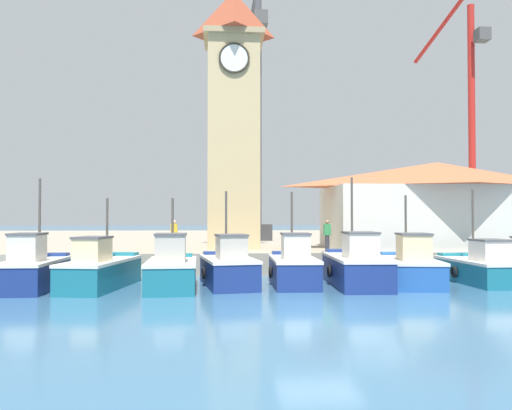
{
  "coord_description": "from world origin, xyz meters",
  "views": [
    {
      "loc": [
        -2.96,
        -15.23,
        2.9
      ],
      "look_at": [
        -1.14,
        10.97,
        3.5
      ],
      "focal_mm": 35.0,
      "sensor_mm": 36.0,
      "label": 1
    }
  ],
  "objects_px": {
    "fishing_boat_left_outer": "(100,270)",
    "dock_worker_along_quay": "(174,235)",
    "fishing_boat_right_inner": "(409,267)",
    "port_crane_far": "(257,140)",
    "fishing_boat_mid_left": "(228,268)",
    "warehouse_right": "(438,204)",
    "clock_tower": "(233,111)",
    "fishing_boat_mid_right": "(356,267)",
    "fishing_boat_left_inner": "(172,270)",
    "port_crane_near": "(470,144)",
    "fishing_boat_far_left": "(34,270)",
    "dock_worker_near_tower": "(327,235)",
    "fishing_boat_right_outer": "(481,268)",
    "fishing_boat_center": "(293,267)"
  },
  "relations": [
    {
      "from": "port_crane_far",
      "to": "dock_worker_along_quay",
      "type": "bearing_deg",
      "value": -112.96
    },
    {
      "from": "fishing_boat_mid_left",
      "to": "dock_worker_along_quay",
      "type": "bearing_deg",
      "value": 119.44
    },
    {
      "from": "port_crane_near",
      "to": "port_crane_far",
      "type": "xyz_separation_m",
      "value": [
        -17.82,
        -2.13,
        -0.14
      ]
    },
    {
      "from": "warehouse_right",
      "to": "dock_worker_near_tower",
      "type": "height_order",
      "value": "warehouse_right"
    },
    {
      "from": "fishing_boat_left_inner",
      "to": "fishing_boat_mid_right",
      "type": "bearing_deg",
      "value": 3.99
    },
    {
      "from": "fishing_boat_far_left",
      "to": "fishing_boat_left_inner",
      "type": "xyz_separation_m",
      "value": [
        5.46,
        -0.36,
        -0.01
      ]
    },
    {
      "from": "fishing_boat_right_outer",
      "to": "fishing_boat_right_inner",
      "type": "bearing_deg",
      "value": -174.18
    },
    {
      "from": "fishing_boat_mid_left",
      "to": "fishing_boat_right_outer",
      "type": "height_order",
      "value": "fishing_boat_right_outer"
    },
    {
      "from": "fishing_boat_left_outer",
      "to": "dock_worker_along_quay",
      "type": "bearing_deg",
      "value": 63.86
    },
    {
      "from": "fishing_boat_left_outer",
      "to": "fishing_boat_far_left",
      "type": "bearing_deg",
      "value": -176.75
    },
    {
      "from": "fishing_boat_far_left",
      "to": "port_crane_near",
      "type": "height_order",
      "value": "port_crane_near"
    },
    {
      "from": "clock_tower",
      "to": "dock_worker_along_quay",
      "type": "bearing_deg",
      "value": -138.79
    },
    {
      "from": "port_crane_far",
      "to": "clock_tower",
      "type": "bearing_deg",
      "value": -102.29
    },
    {
      "from": "fishing_boat_far_left",
      "to": "fishing_boat_mid_left",
      "type": "xyz_separation_m",
      "value": [
        7.72,
        0.41,
        -0.01
      ]
    },
    {
      "from": "dock_worker_near_tower",
      "to": "fishing_boat_right_outer",
      "type": "bearing_deg",
      "value": -32.99
    },
    {
      "from": "clock_tower",
      "to": "warehouse_right",
      "type": "xyz_separation_m",
      "value": [
        11.52,
        -0.9,
        -5.3
      ]
    },
    {
      "from": "fishing_boat_left_outer",
      "to": "warehouse_right",
      "type": "distance_m",
      "value": 18.6
    },
    {
      "from": "fishing_boat_mid_left",
      "to": "port_crane_near",
      "type": "bearing_deg",
      "value": 43.16
    },
    {
      "from": "fishing_boat_right_inner",
      "to": "port_crane_far",
      "type": "relative_size",
      "value": 0.25
    },
    {
      "from": "fishing_boat_center",
      "to": "port_crane_far",
      "type": "bearing_deg",
      "value": 91.03
    },
    {
      "from": "fishing_boat_center",
      "to": "dock_worker_near_tower",
      "type": "xyz_separation_m",
      "value": [
        2.3,
        4.0,
        1.19
      ]
    },
    {
      "from": "port_crane_near",
      "to": "port_crane_far",
      "type": "relative_size",
      "value": 1.08
    },
    {
      "from": "warehouse_right",
      "to": "clock_tower",
      "type": "bearing_deg",
      "value": 175.55
    },
    {
      "from": "warehouse_right",
      "to": "port_crane_near",
      "type": "xyz_separation_m",
      "value": [
        8.35,
        12.43,
        5.29
      ]
    },
    {
      "from": "port_crane_near",
      "to": "dock_worker_along_quay",
      "type": "distance_m",
      "value": 27.87
    },
    {
      "from": "fishing_boat_far_left",
      "to": "fishing_boat_left_inner",
      "type": "bearing_deg",
      "value": -3.82
    },
    {
      "from": "fishing_boat_right_outer",
      "to": "fishing_boat_far_left",
      "type": "bearing_deg",
      "value": -178.13
    },
    {
      "from": "fishing_boat_right_inner",
      "to": "port_crane_far",
      "type": "distance_m",
      "value": 19.5
    },
    {
      "from": "fishing_boat_center",
      "to": "fishing_boat_right_inner",
      "type": "distance_m",
      "value": 4.93
    },
    {
      "from": "fishing_boat_far_left",
      "to": "fishing_boat_left_outer",
      "type": "relative_size",
      "value": 0.87
    },
    {
      "from": "fishing_boat_far_left",
      "to": "fishing_boat_mid_right",
      "type": "distance_m",
      "value": 13.04
    },
    {
      "from": "fishing_boat_right_inner",
      "to": "clock_tower",
      "type": "bearing_deg",
      "value": 133.76
    },
    {
      "from": "fishing_boat_mid_left",
      "to": "fishing_boat_mid_right",
      "type": "bearing_deg",
      "value": -2.65
    },
    {
      "from": "fishing_boat_left_inner",
      "to": "warehouse_right",
      "type": "bearing_deg",
      "value": 27.39
    },
    {
      "from": "dock_worker_near_tower",
      "to": "port_crane_far",
      "type": "bearing_deg",
      "value": 101.49
    },
    {
      "from": "fishing_boat_right_outer",
      "to": "clock_tower",
      "type": "height_order",
      "value": "clock_tower"
    },
    {
      "from": "fishing_boat_mid_right",
      "to": "port_crane_near",
      "type": "distance_m",
      "value": 25.66
    },
    {
      "from": "fishing_boat_left_outer",
      "to": "port_crane_near",
      "type": "xyz_separation_m",
      "value": [
        25.41,
        19.26,
        8.14
      ]
    },
    {
      "from": "fishing_boat_left_outer",
      "to": "port_crane_near",
      "type": "relative_size",
      "value": 0.24
    },
    {
      "from": "fishing_boat_far_left",
      "to": "fishing_boat_left_inner",
      "type": "distance_m",
      "value": 5.47
    },
    {
      "from": "fishing_boat_mid_left",
      "to": "dock_worker_near_tower",
      "type": "distance_m",
      "value": 6.57
    },
    {
      "from": "fishing_boat_left_outer",
      "to": "fishing_boat_right_inner",
      "type": "relative_size",
      "value": 1.06
    },
    {
      "from": "warehouse_right",
      "to": "port_crane_far",
      "type": "distance_m",
      "value": 14.91
    },
    {
      "from": "fishing_boat_far_left",
      "to": "fishing_boat_right_inner",
      "type": "distance_m",
      "value": 15.38
    },
    {
      "from": "warehouse_right",
      "to": "port_crane_far",
      "type": "relative_size",
      "value": 0.65
    },
    {
      "from": "port_crane_far",
      "to": "fishing_boat_right_outer",
      "type": "bearing_deg",
      "value": -62.87
    },
    {
      "from": "fishing_boat_far_left",
      "to": "dock_worker_along_quay",
      "type": "height_order",
      "value": "fishing_boat_far_left"
    },
    {
      "from": "fishing_boat_left_inner",
      "to": "fishing_boat_mid_right",
      "type": "distance_m",
      "value": 7.6
    },
    {
      "from": "fishing_boat_right_inner",
      "to": "dock_worker_along_quay",
      "type": "relative_size",
      "value": 2.98
    },
    {
      "from": "dock_worker_near_tower",
      "to": "fishing_boat_left_outer",
      "type": "bearing_deg",
      "value": -157.05
    }
  ]
}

